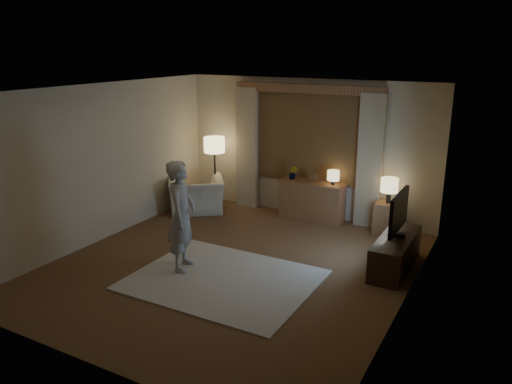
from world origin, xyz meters
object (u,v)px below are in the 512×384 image
Objects in this scene: side_table at (387,218)px; person at (182,216)px; sideboard at (312,202)px; armchair at (196,195)px; tv_stand at (395,253)px.

side_table is 0.35× the size of person.
sideboard is 2.28m from armchair.
sideboard is at bearing 178.00° from side_table.
sideboard is 2.39m from tv_stand.
armchair is 4.16m from tv_stand.
armchair is 0.64× the size of person.
side_table reaches higher than tv_stand.
tv_stand is (4.09, -0.76, -0.09)m from armchair.
armchair is 3.66m from side_table.
person reaches higher than side_table.
tv_stand is at bearing -81.51° from person.
armchair is (-2.18, -0.67, -0.01)m from sideboard.
sideboard is 2.14× the size of side_table.
person is (1.37, -2.26, 0.49)m from armchair.
armchair is at bearing -170.31° from side_table.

